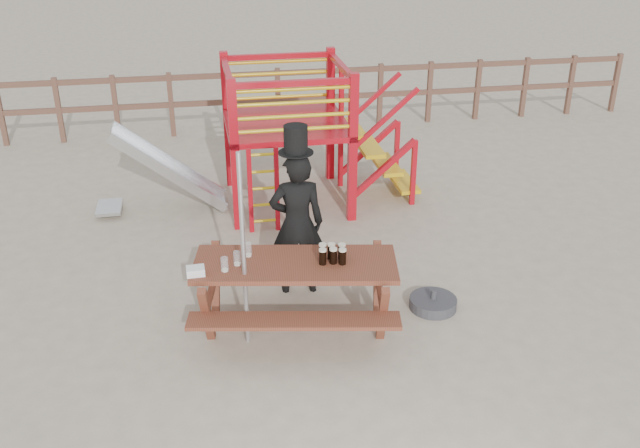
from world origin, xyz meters
The scene contains 10 objects.
ground centered at (0.00, 0.00, 0.00)m, with size 60.00×60.00×0.00m, color tan.
back_fence centered at (0.00, 7.00, 0.74)m, with size 15.09×0.09×1.20m.
playground_fort centered at (0.12, 3.58, 1.07)m, with size 4.71×1.84×2.10m.
picnic_table centered at (-0.18, 0.22, 0.51)m, with size 2.31×1.78×0.81m.
man_with_hat centered at (-0.04, 1.02, 0.90)m, with size 0.64×0.44×2.01m.
metal_pole centered at (-0.71, 0.07, 1.05)m, with size 0.05×0.05×2.10m, color #B2B2B7.
parasol_base centered at (1.39, 0.34, 0.06)m, with size 0.53×0.53×0.23m.
paper_bag centered at (-1.19, 0.14, 0.85)m, with size 0.18×0.14×0.08m, color white.
stout_pints centered at (0.20, 0.17, 0.90)m, with size 0.29×0.22×0.17m.
empty_glasses centered at (-0.77, 0.29, 0.88)m, with size 0.34×0.35×0.15m.
Camera 1 is at (-1.08, -6.15, 4.34)m, focal length 40.00 mm.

